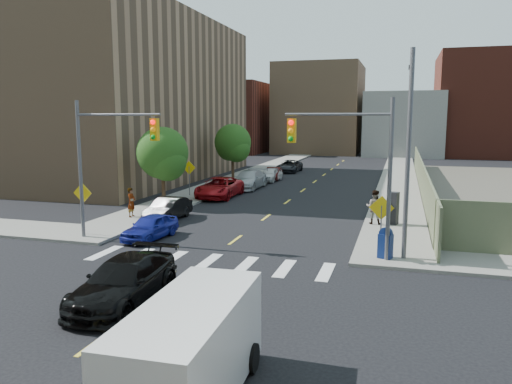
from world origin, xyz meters
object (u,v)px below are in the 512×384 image
Objects in this scene: parked_car_white at (270,174)px; parked_car_grey at (289,166)px; pedestrian_east at (374,207)px; payphone at (393,208)px; parked_car_maroon at (273,174)px; parked_car_black at (168,209)px; mailbox at (385,243)px; parked_car_blue at (150,227)px; parked_car_silver at (249,180)px; pedestrian_west at (131,202)px; parked_car_red at (219,188)px; black_sedan at (124,281)px; cargo_van at (193,347)px.

parked_car_white reaches higher than parked_car_grey.
parked_car_grey is 2.47× the size of pedestrian_east.
parked_car_maroon is at bearing 143.12° from payphone.
parked_car_white is (1.30, 19.45, -0.00)m from parked_car_black.
mailbox is 0.74× the size of payphone.
mailbox is at bearing -70.30° from payphone.
parked_car_silver reaches higher than parked_car_blue.
mailbox is at bearing -56.01° from parked_car_silver.
pedestrian_west is at bearing -175.88° from mailbox.
parked_car_red is 1.16× the size of parked_car_grey.
parked_car_blue is 0.67× the size of parked_car_red.
parked_car_red is 22.22m from black_sedan.
parked_car_blue is 0.74× the size of cargo_van.
mailbox is at bearing 0.81° from parked_car_blue.
pedestrian_west is (-11.46, 17.08, -0.16)m from cargo_van.
parked_car_grey is 2.69× the size of pedestrian_west.
parked_car_red is at bearing 100.48° from black_sedan.
payphone is 15.49m from pedestrian_west.
payphone reaches higher than parked_car_grey.
parked_car_grey is 28.53m from pedestrian_east.
payphone is 1.03× the size of pedestrian_west.
parked_car_black is 0.73× the size of parked_car_red.
parked_car_silver is 1.37× the size of parked_car_white.
parked_car_silver is 3.02× the size of pedestrian_west.
pedestrian_east is at bearing 119.18° from mailbox.
parked_car_maroon is 2.02× the size of payphone.
black_sedan is at bearing -79.44° from parked_car_white.
pedestrian_west is 14.45m from pedestrian_east.
black_sedan is (3.94, -26.97, -0.03)m from parked_car_silver.
parked_car_blue is 0.72× the size of black_sedan.
parked_car_silver is 16.85m from pedestrian_east.
parked_car_black is 2.30m from pedestrian_west.
pedestrian_east reaches higher than parked_car_grey.
parked_car_red is 1.42× the size of parked_car_white.
parked_car_silver is at bearing -91.02° from parked_car_grey.
parked_car_white is 20.16m from pedestrian_west.
parked_car_blue is at bearing -86.43° from parked_car_silver.
parked_car_blue is at bearing -85.55° from parked_car_red.
parked_car_maroon is 38.98m from cargo_van.
parked_car_maroon is at bearing 94.07° from black_sedan.
mailbox is (11.63, -26.03, 0.19)m from parked_car_maroon.
cargo_van reaches higher than mailbox.
parked_car_red is at bearing -92.49° from parked_car_white.
parked_car_black is 0.76× the size of parked_car_silver.
parked_car_maroon is at bearing 82.80° from parked_car_red.
pedestrian_west is at bearing 121.88° from cargo_van.
payphone is 0.95× the size of pedestrian_east.
parked_car_silver reaches higher than parked_car_white.
parked_car_red is at bearing -24.25° from pedestrian_east.
pedestrian_east is at bearing -84.19° from pedestrian_west.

